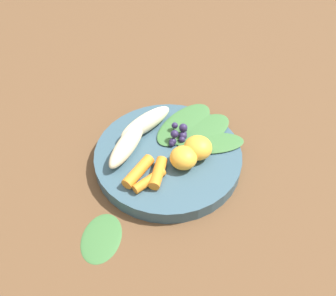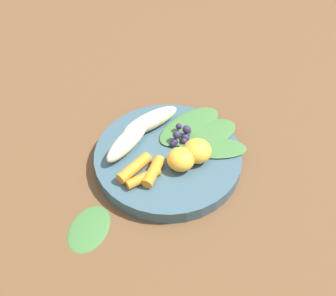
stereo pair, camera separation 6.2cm
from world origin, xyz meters
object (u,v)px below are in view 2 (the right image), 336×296
object	(u,v)px
banana_peeled_right	(151,121)
kale_leaf_stray	(89,228)
banana_peeled_left	(128,140)
orange_segment_near	(197,151)
bowl	(168,157)

from	to	relation	value
banana_peeled_right	kale_leaf_stray	size ratio (longest dim) A/B	1.33
banana_peeled_left	banana_peeled_right	world-z (taller)	same
banana_peeled_right	orange_segment_near	size ratio (longest dim) A/B	2.36
bowl	kale_leaf_stray	size ratio (longest dim) A/B	2.98
bowl	banana_peeled_right	bearing A→B (deg)	58.46
bowl	banana_peeled_left	bearing A→B (deg)	111.15
bowl	banana_peeled_left	world-z (taller)	banana_peeled_left
bowl	orange_segment_near	bearing A→B (deg)	-73.97
banana_peeled_right	orange_segment_near	xyz separation A→B (m)	(-0.02, -0.11, 0.00)
banana_peeled_left	banana_peeled_right	xyz separation A→B (m)	(0.06, -0.01, 0.00)
banana_peeled_right	bowl	bearing A→B (deg)	80.19
bowl	kale_leaf_stray	world-z (taller)	bowl
bowl	banana_peeled_left	distance (m)	0.07
orange_segment_near	banana_peeled_left	bearing A→B (deg)	109.00
bowl	kale_leaf_stray	bearing A→B (deg)	170.43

